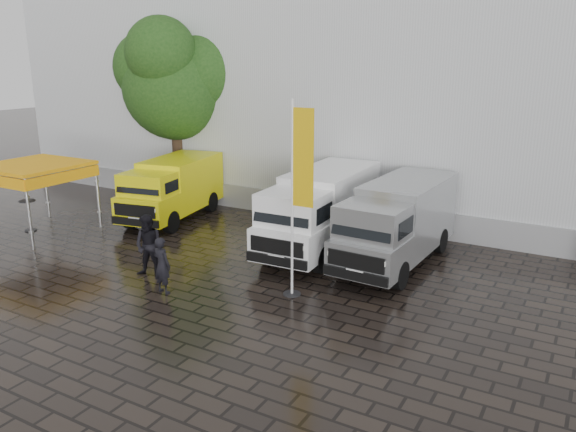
{
  "coord_description": "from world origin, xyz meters",
  "views": [
    {
      "loc": [
        6.96,
        -11.88,
        6.44
      ],
      "look_at": [
        -1.05,
        2.2,
        1.85
      ],
      "focal_mm": 35.0,
      "sensor_mm": 36.0,
      "label": 1
    }
  ],
  "objects_px": {
    "van_silver": "(397,225)",
    "flagpole": "(298,189)",
    "cocktail_table": "(29,216)",
    "person_tent": "(149,246)",
    "canopy_tent": "(33,168)",
    "van_white": "(320,212)",
    "person_front": "(162,265)",
    "van_yellow": "(172,190)"
  },
  "relations": [
    {
      "from": "cocktail_table",
      "to": "flagpole",
      "type": "bearing_deg",
      "value": -1.42
    },
    {
      "from": "person_front",
      "to": "van_silver",
      "type": "bearing_deg",
      "value": -124.79
    },
    {
      "from": "van_silver",
      "to": "person_front",
      "type": "xyz_separation_m",
      "value": [
        -4.94,
        -5.5,
        -0.48
      ]
    },
    {
      "from": "flagpole",
      "to": "canopy_tent",
      "type": "bearing_deg",
      "value": 178.13
    },
    {
      "from": "van_yellow",
      "to": "canopy_tent",
      "type": "bearing_deg",
      "value": -139.69
    },
    {
      "from": "van_white",
      "to": "cocktail_table",
      "type": "relative_size",
      "value": 5.15
    },
    {
      "from": "cocktail_table",
      "to": "van_silver",
      "type": "bearing_deg",
      "value": 14.79
    },
    {
      "from": "cocktail_table",
      "to": "person_front",
      "type": "distance_m",
      "value": 8.69
    },
    {
      "from": "van_yellow",
      "to": "flagpole",
      "type": "height_order",
      "value": "flagpole"
    },
    {
      "from": "cocktail_table",
      "to": "person_front",
      "type": "xyz_separation_m",
      "value": [
        8.46,
        -1.96,
        0.22
      ]
    },
    {
      "from": "van_white",
      "to": "canopy_tent",
      "type": "relative_size",
      "value": 1.92
    },
    {
      "from": "person_tent",
      "to": "canopy_tent",
      "type": "bearing_deg",
      "value": 152.16
    },
    {
      "from": "van_yellow",
      "to": "person_tent",
      "type": "bearing_deg",
      "value": -65.54
    },
    {
      "from": "person_front",
      "to": "person_tent",
      "type": "bearing_deg",
      "value": -26.09
    },
    {
      "from": "van_yellow",
      "to": "van_silver",
      "type": "distance_m",
      "value": 9.69
    },
    {
      "from": "flagpole",
      "to": "person_tent",
      "type": "xyz_separation_m",
      "value": [
        -4.61,
        -0.9,
        -2.1
      ]
    },
    {
      "from": "canopy_tent",
      "to": "flagpole",
      "type": "xyz_separation_m",
      "value": [
        11.4,
        -0.37,
        0.58
      ]
    },
    {
      "from": "van_white",
      "to": "person_front",
      "type": "xyz_separation_m",
      "value": [
        -2.21,
        -5.5,
        -0.53
      ]
    },
    {
      "from": "van_yellow",
      "to": "van_white",
      "type": "height_order",
      "value": "van_white"
    },
    {
      "from": "van_yellow",
      "to": "van_silver",
      "type": "relative_size",
      "value": 0.88
    },
    {
      "from": "flagpole",
      "to": "person_tent",
      "type": "height_order",
      "value": "flagpole"
    },
    {
      "from": "van_yellow",
      "to": "canopy_tent",
      "type": "relative_size",
      "value": 1.64
    },
    {
      "from": "person_front",
      "to": "person_tent",
      "type": "height_order",
      "value": "person_tent"
    },
    {
      "from": "van_white",
      "to": "canopy_tent",
      "type": "distance_m",
      "value": 10.81
    },
    {
      "from": "flagpole",
      "to": "person_front",
      "type": "relative_size",
      "value": 3.31
    },
    {
      "from": "van_silver",
      "to": "canopy_tent",
      "type": "relative_size",
      "value": 1.86
    },
    {
      "from": "flagpole",
      "to": "cocktail_table",
      "type": "relative_size",
      "value": 4.5
    },
    {
      "from": "van_silver",
      "to": "person_tent",
      "type": "distance_m",
      "value": 7.74
    },
    {
      "from": "cocktail_table",
      "to": "person_tent",
      "type": "distance_m",
      "value": 7.39
    },
    {
      "from": "van_yellow",
      "to": "cocktail_table",
      "type": "xyz_separation_m",
      "value": [
        -3.73,
        -3.98,
        -0.62
      ]
    },
    {
      "from": "van_yellow",
      "to": "cocktail_table",
      "type": "distance_m",
      "value": 5.49
    },
    {
      "from": "canopy_tent",
      "to": "flagpole",
      "type": "distance_m",
      "value": 11.42
    },
    {
      "from": "van_silver",
      "to": "flagpole",
      "type": "height_order",
      "value": "flagpole"
    },
    {
      "from": "van_yellow",
      "to": "van_silver",
      "type": "xyz_separation_m",
      "value": [
        9.68,
        -0.44,
        0.08
      ]
    },
    {
      "from": "cocktail_table",
      "to": "person_front",
      "type": "relative_size",
      "value": 0.74
    },
    {
      "from": "van_white",
      "to": "cocktail_table",
      "type": "bearing_deg",
      "value": -163.73
    },
    {
      "from": "van_yellow",
      "to": "canopy_tent",
      "type": "xyz_separation_m",
      "value": [
        -3.23,
        -3.9,
        1.26
      ]
    },
    {
      "from": "person_front",
      "to": "person_tent",
      "type": "distance_m",
      "value": 1.41
    },
    {
      "from": "flagpole",
      "to": "person_tent",
      "type": "bearing_deg",
      "value": -168.96
    },
    {
      "from": "canopy_tent",
      "to": "cocktail_table",
      "type": "relative_size",
      "value": 2.68
    },
    {
      "from": "cocktail_table",
      "to": "person_tent",
      "type": "xyz_separation_m",
      "value": [
        7.29,
        -1.19,
        0.36
      ]
    },
    {
      "from": "van_silver",
      "to": "person_tent",
      "type": "bearing_deg",
      "value": -139.7
    }
  ]
}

